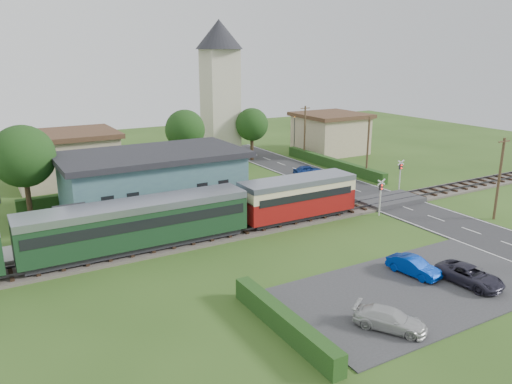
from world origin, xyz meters
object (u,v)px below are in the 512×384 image
train (91,231)px  house_west (66,157)px  house_east (330,133)px  crossing_signal_near (381,192)px  station_building (153,181)px  car_park_blue (414,266)px  car_park_dark (470,275)px  car_park_silver (390,319)px  car_on_road (308,170)px  church_tower (220,80)px  equipment_hut (73,225)px  pedestrian_near (241,202)px  crossing_signal_far (400,171)px  pedestrian_far (121,226)px

train → house_west: 23.13m
house_east → crossing_signal_near: 27.95m
station_building → car_park_blue: 23.71m
house_east → car_park_dark: bearing=-116.2°
station_building → train: (-7.37, -8.99, -0.52)m
house_east → crossing_signal_near: house_east is taller
car_park_blue → car_park_silver: car_park_blue is taller
house_west → car_on_road: 26.69m
church_tower → house_east: size_ratio=2.00×
equipment_hut → station_building: (8.00, 5.79, 0.95)m
train → car_park_silver: bearing=-55.8°
crossing_signal_near → pedestrian_near: bearing=152.8°
station_building → car_on_road: 19.93m
church_tower → car_on_road: 17.08m
house_east → car_park_dark: (-18.26, -37.17, -2.15)m
crossing_signal_far → car_on_road: size_ratio=0.98×
station_building → church_tower: (15.00, 17.01, 7.53)m
car_park_silver → pedestrian_far: 20.92m
house_east → car_park_silver: (-26.16, -38.50, -2.18)m
train → house_east: house_east is taller
crossing_signal_far → car_park_silver: bearing=-136.3°
train → house_east: size_ratio=4.91×
equipment_hut → house_east: 42.41m
car_on_road → church_tower: bearing=26.9°
house_west → station_building: bearing=-70.4°
car_park_dark → pedestrian_far: size_ratio=2.55×
station_building → car_park_dark: station_building is taller
car_on_road → crossing_signal_near: bearing=176.8°
crossing_signal_near → car_on_road: bearing=78.4°
house_west → car_on_road: (24.49, -10.39, -2.18)m
house_east → car_park_blue: 40.05m
car_on_road → pedestrian_near: pedestrian_near is taller
crossing_signal_near → house_west: bearing=130.1°
equipment_hut → car_on_road: bearing=18.9°
equipment_hut → pedestrian_far: 3.40m
train → car_park_dark: 24.45m
pedestrian_near → station_building: bearing=-43.1°
house_west → pedestrian_far: 20.47m
pedestrian_far → pedestrian_near: bearing=-109.6°
crossing_signal_far → pedestrian_far: bearing=179.6°
house_east → car_park_silver: size_ratio=2.36×
station_building → crossing_signal_far: (23.60, -6.60, -0.55)m
station_building → car_on_road: station_building is taller
crossing_signal_near → car_park_silver: size_ratio=0.88×
church_tower → crossing_signal_near: church_tower is taller
crossing_signal_far → pedestrian_near: crossing_signal_far is taller
train → car_on_road: (26.86, 12.61, -1.56)m
station_building → car_park_silver: 25.87m
station_building → church_tower: church_tower is taller
crossing_signal_near → car_park_silver: crossing_signal_near is taller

